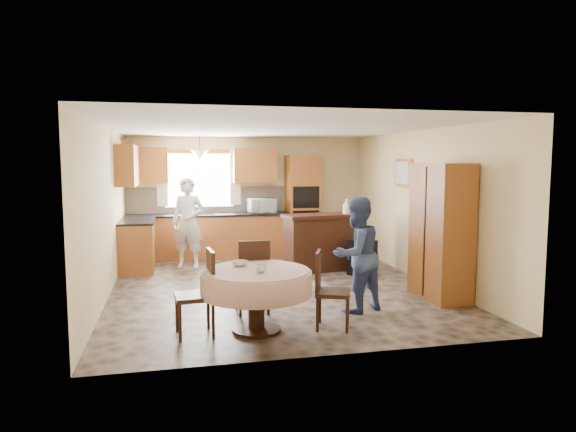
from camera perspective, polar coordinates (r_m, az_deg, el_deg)
The scene contains 36 objects.
floor at distance 8.25m, azimuth -1.55°, elevation -7.83°, with size 5.00×6.00×0.01m, color #6D5A4C.
ceiling at distance 8.03m, azimuth -1.60°, elevation 9.77°, with size 5.00×6.00×0.01m, color white.
wall_back at distance 10.99m, azimuth -4.61°, elevation 2.22°, with size 5.00×0.02×2.50m, color beige.
wall_front at distance 5.15m, azimuth 4.91°, elevation -2.08°, with size 5.00×0.02×2.50m, color beige.
wall_left at distance 7.95m, azimuth -19.55°, elevation 0.44°, with size 0.02×6.00×2.50m, color beige.
wall_right at distance 8.87m, azimuth 14.48°, elevation 1.14°, with size 0.02×6.00×2.50m, color beige.
window at distance 10.86m, azimuth -9.85°, elevation 3.95°, with size 1.40×0.03×1.10m, color white.
curtain_left at distance 10.79m, azimuth -13.83°, elevation 4.12°, with size 0.22×0.02×1.15m, color white.
curtain_right at distance 10.87m, azimuth -5.88°, elevation 4.27°, with size 0.22×0.02×1.15m, color white.
base_cab_back at distance 10.69m, azimuth -8.86°, elevation -2.31°, with size 3.30×0.60×0.88m, color #A95B2D.
counter_back at distance 10.63m, azimuth -8.90°, elevation 0.14°, with size 3.30×0.64×0.04m, color black.
base_cab_left at distance 9.80m, azimuth -16.40°, elevation -3.24°, with size 0.60×1.20×0.88m, color #A95B2D.
counter_left at distance 9.74m, azimuth -16.48°, elevation -0.57°, with size 0.64×1.20×0.04m, color black.
backsplash at distance 10.90m, azimuth -9.03°, elevation 1.76°, with size 3.30×0.02×0.55m, color tan.
wall_cab_left at distance 10.70m, azimuth -15.49°, elevation 5.45°, with size 0.85×0.33×0.72m, color #B86C2E.
wall_cab_right at distance 10.83m, azimuth -3.72°, elevation 5.66°, with size 0.90×0.33×0.72m, color #B86C2E.
wall_cab_side at distance 9.69m, azimuth -17.46°, elevation 5.36°, with size 0.33×1.20×0.72m, color #B86C2E.
oven_tower at distance 10.93m, azimuth 1.62°, elevation 1.21°, with size 0.66×0.62×2.12m, color #A95B2D.
oven_upper at distance 10.61m, azimuth 2.04°, elevation 2.09°, with size 0.56×0.01×0.45m, color black.
oven_lower at distance 10.65m, azimuth 2.03°, elevation -0.59°, with size 0.56×0.01×0.45m, color black.
pendant at distance 10.37m, azimuth -9.76°, elevation 6.73°, with size 0.36×0.36×0.18m, color beige.
sideboard at distance 9.39m, azimuth 3.67°, elevation -3.13°, with size 1.36×0.56×0.97m, color #3B1B10.
space_heater at distance 9.11m, azimuth 8.24°, elevation -4.59°, with size 0.45×0.31×0.61m, color black.
cupboard at distance 7.72m, azimuth 16.62°, elevation -1.65°, with size 0.51×1.02×1.96m, color #A95B2D.
dining_table at distance 6.00m, azimuth -3.55°, elevation -7.50°, with size 1.29×1.29×0.73m.
chair_left at distance 5.97m, azimuth -9.61°, elevation -7.95°, with size 0.46×0.46×0.98m.
chair_back at distance 6.69m, azimuth -3.91°, elevation -6.34°, with size 0.44×0.44×0.98m.
chair_right at distance 6.16m, azimuth 4.34°, elevation -7.74°, with size 0.52×0.52×0.92m.
framed_picture at distance 9.37m, azimuth 12.69°, elevation 4.72°, with size 0.06×0.60×0.50m.
microwave at distance 10.70m, azimuth -2.93°, elevation 1.16°, with size 0.54×0.37×0.30m, color silver.
person_sink at distance 9.76m, azimuth -11.04°, elevation -0.75°, with size 0.62×0.40×1.69m, color silver.
person_dining at distance 6.83m, azimuth 7.63°, elevation -4.26°, with size 0.74×0.58×1.52m, color #374879.
bowl_sideboard at distance 9.23m, azimuth 1.62°, elevation -0.06°, with size 0.23×0.23×0.06m, color #B2B2B2.
bottle_sideboard at distance 9.45m, azimuth 6.47°, elevation 0.89°, with size 0.13×0.13×0.33m, color silver.
cup_table at distance 5.81m, azimuth -3.00°, elevation -5.82°, with size 0.12×0.12×0.09m, color #B2B2B2.
bowl_table at distance 6.19m, azimuth -5.36°, elevation -5.27°, with size 0.19×0.19×0.06m, color #B2B2B2.
Camera 1 is at (-1.55, -7.86, 1.97)m, focal length 32.00 mm.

